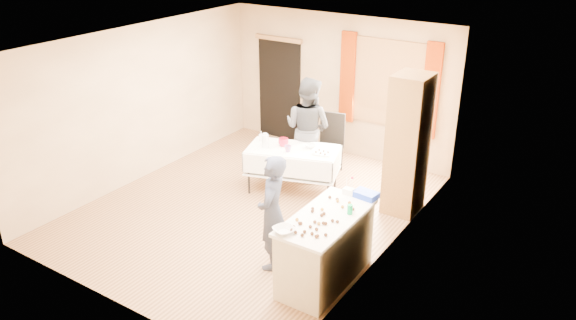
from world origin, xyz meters
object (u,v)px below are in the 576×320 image
Objects in this scene: party_table at (293,166)px; woman at (308,128)px; chair at (329,156)px; counter at (325,248)px; girl at (272,213)px; cabinet at (408,145)px.

woman is (-0.10, 0.63, 0.43)m from party_table.
chair is at bearing 62.24° from party_table.
girl is (-0.73, -0.09, 0.32)m from counter.
cabinet is 2.33m from counter.
cabinet is 1.90m from woman.
girl is (-0.83, -2.33, -0.30)m from cabinet.
counter is 0.88× the size of party_table.
chair is at bearing 161.22° from cabinet.
counter is 3.18m from chair.
girl reaches higher than counter.
party_table is at bearing 132.00° from counter.
chair is 0.69× the size of girl.
party_table is at bearing -171.95° from girl.
woman is at bearing 80.96° from party_table.
cabinet reaches higher than counter.
cabinet is at bearing 142.53° from girl.
woman reaches higher than counter.
counter is (-0.10, -2.24, -0.62)m from cabinet.
chair is at bearing -130.17° from woman.
cabinet is 1.31× the size of party_table.
counter is 0.80m from girl.
girl is (0.78, -2.88, 0.45)m from chair.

